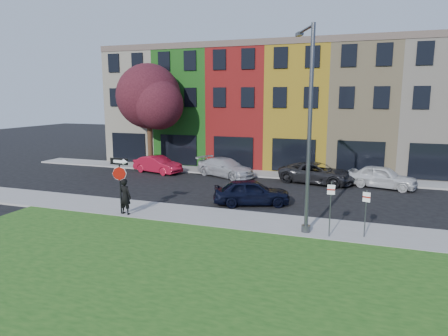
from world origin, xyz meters
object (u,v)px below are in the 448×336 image
at_px(man, 125,196).
at_px(street_lamp, 308,131).
at_px(stop_sign, 120,174).
at_px(sedan_near, 251,192).

relative_size(man, street_lamp, 0.21).
height_order(stop_sign, street_lamp, street_lamp).
xyz_separation_m(stop_sign, street_lamp, (9.29, 0.48, 2.43)).
distance_m(sedan_near, street_lamp, 6.51).
distance_m(man, sedan_near, 6.98).
xyz_separation_m(sedan_near, street_lamp, (3.54, -3.85, 3.88)).
bearing_deg(man, sedan_near, -133.02).
bearing_deg(stop_sign, man, 6.68).
relative_size(man, sedan_near, 0.40).
xyz_separation_m(stop_sign, sedan_near, (5.75, 4.33, -1.45)).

